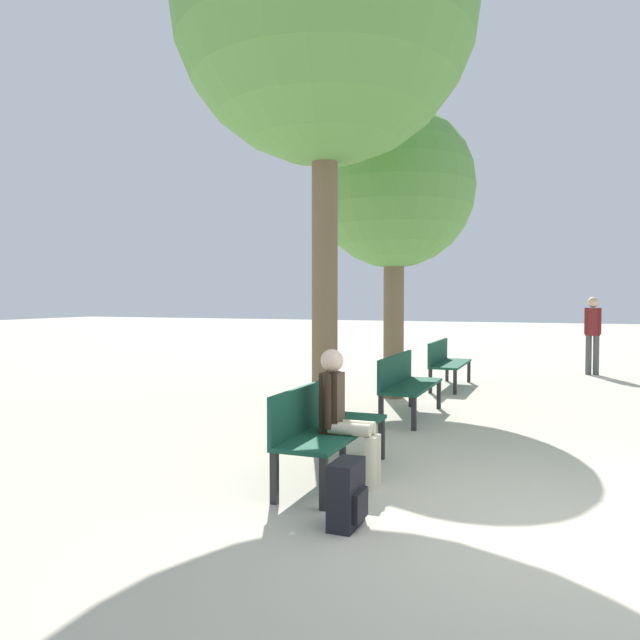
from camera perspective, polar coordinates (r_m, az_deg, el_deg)
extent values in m
plane|color=beige|center=(5.17, 20.22, -17.45)|extent=(80.00, 80.00, 0.00)
cube|color=#144733|center=(5.98, 1.34, -10.12)|extent=(0.53, 1.80, 0.04)
cube|color=#144733|center=(6.02, -0.87, -7.81)|extent=(0.04, 1.80, 0.42)
cube|color=black|center=(5.19, 0.33, -14.73)|extent=(0.06, 0.06, 0.43)
cube|color=black|center=(6.76, 5.66, -10.76)|extent=(0.06, 0.06, 0.43)
cube|color=black|center=(5.36, -4.20, -14.19)|extent=(0.06, 0.06, 0.43)
cube|color=black|center=(6.89, 2.08, -10.51)|extent=(0.06, 0.06, 0.43)
cube|color=#144733|center=(9.04, 8.44, -5.99)|extent=(0.53, 1.80, 0.04)
cube|color=#144733|center=(9.07, 6.94, -4.50)|extent=(0.04, 1.80, 0.42)
cube|color=black|center=(8.21, 8.58, -8.49)|extent=(0.06, 0.06, 0.43)
cube|color=black|center=(9.86, 10.82, -6.73)|extent=(0.06, 0.06, 0.43)
cube|color=black|center=(8.31, 5.60, -8.34)|extent=(0.06, 0.06, 0.43)
cube|color=black|center=(9.95, 8.31, -6.63)|extent=(0.06, 0.06, 0.43)
cube|color=#144733|center=(12.18, 11.87, -3.93)|extent=(0.53, 1.80, 0.04)
cube|color=#144733|center=(12.21, 10.75, -2.83)|extent=(0.04, 1.80, 0.42)
cube|color=black|center=(11.34, 12.24, -5.59)|extent=(0.06, 0.06, 0.43)
cube|color=black|center=(13.02, 13.45, -4.61)|extent=(0.06, 0.06, 0.43)
cube|color=black|center=(11.42, 10.05, -5.52)|extent=(0.06, 0.06, 0.43)
cube|color=black|center=(13.09, 11.54, -4.56)|extent=(0.06, 0.06, 0.43)
cylinder|color=brown|center=(7.59, 0.43, 4.78)|extent=(0.32, 0.32, 4.15)
sphere|color=#568E42|center=(8.33, 0.44, 26.49)|extent=(3.66, 3.66, 3.66)
cylinder|color=brown|center=(10.72, 6.75, 0.45)|extent=(0.35, 0.35, 2.83)
sphere|color=#568E42|center=(10.88, 6.80, 11.94)|extent=(2.73, 2.73, 2.73)
cylinder|color=beige|center=(5.70, 2.72, -9.95)|extent=(0.39, 0.11, 0.11)
cylinder|color=beige|center=(5.71, 4.62, -12.96)|extent=(0.11, 0.11, 0.47)
cylinder|color=beige|center=(5.83, 3.17, -9.68)|extent=(0.39, 0.11, 0.11)
cylinder|color=beige|center=(5.84, 5.03, -12.63)|extent=(0.11, 0.11, 0.47)
cube|color=black|center=(5.79, 1.10, -7.55)|extent=(0.18, 0.21, 0.55)
cylinder|color=black|center=(5.67, 0.69, -7.46)|extent=(0.08, 0.08, 0.50)
cylinder|color=black|center=(5.89, 1.50, -7.11)|extent=(0.08, 0.08, 0.50)
sphere|color=beige|center=(5.73, 1.10, -3.73)|extent=(0.21, 0.21, 0.21)
cube|color=black|center=(4.84, 2.41, -15.59)|extent=(0.19, 0.38, 0.50)
cube|color=black|center=(4.83, 3.72, -16.56)|extent=(0.04, 0.27, 0.22)
cylinder|color=#4C4C4C|center=(15.12, 23.34, -2.97)|extent=(0.13, 0.13, 0.87)
cylinder|color=#4C4C4C|center=(15.12, 23.93, -2.97)|extent=(0.13, 0.13, 0.87)
cube|color=maroon|center=(15.07, 23.68, -0.15)|extent=(0.31, 0.31, 0.62)
cylinder|color=maroon|center=(15.07, 23.18, -0.08)|extent=(0.09, 0.09, 0.59)
cylinder|color=maroon|center=(15.08, 24.17, -0.10)|extent=(0.09, 0.09, 0.59)
sphere|color=tan|center=(15.07, 23.70, 1.50)|extent=(0.24, 0.24, 0.24)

